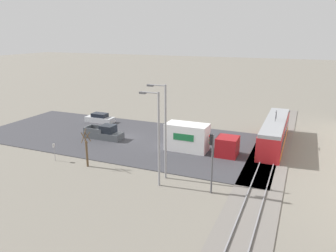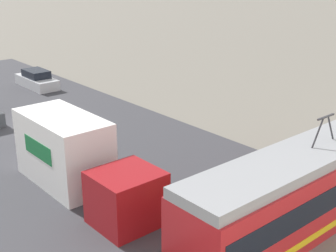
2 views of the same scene
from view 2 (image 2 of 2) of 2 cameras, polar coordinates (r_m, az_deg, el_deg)
The scene contains 5 objects.
ground_plane at distance 32.08m, azimuth -18.50°, elevation 0.11°, with size 320.00×320.00×0.00m, color slate.
road_surface at distance 32.07m, azimuth -18.51°, elevation 0.17°, with size 17.41×40.77×0.08m.
light_rail_tram at distance 20.11m, azimuth 17.83°, elevation -6.45°, with size 14.42×2.70×4.38m.
box_truck at distance 21.66m, azimuth -11.01°, elevation -4.05°, with size 2.59×8.79×3.31m.
sedan_car_0 at distance 40.73m, azimuth -15.71°, elevation 5.43°, with size 1.79×4.71×1.44m.
Camera 2 is at (10.93, 28.39, 10.19)m, focal length 50.00 mm.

